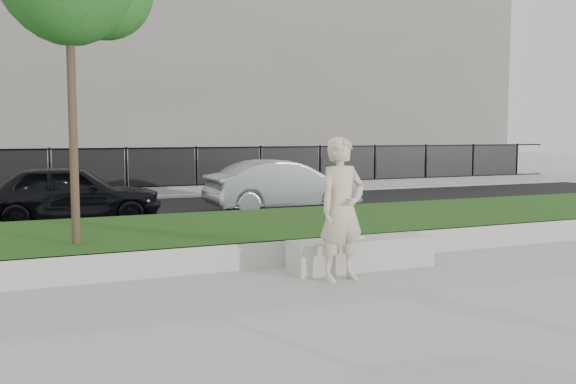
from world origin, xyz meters
name	(u,v)px	position (x,y,z in m)	size (l,w,h in m)	color
ground	(315,280)	(0.00, 0.00, 0.00)	(90.00, 90.00, 0.00)	gray
grass_bank	(243,235)	(0.00, 3.00, 0.20)	(34.00, 4.00, 0.40)	black
grass_kerb	(285,253)	(0.00, 1.04, 0.20)	(34.00, 0.08, 0.40)	#AAA79F
street	(173,211)	(0.00, 8.50, 0.02)	(34.00, 7.00, 0.04)	black
far_pavement	(141,194)	(0.00, 13.00, 0.06)	(34.00, 3.00, 0.12)	gray
iron_fence	(146,181)	(0.00, 12.00, 0.54)	(32.00, 0.30, 1.50)	slate
building_facade	(107,62)	(0.00, 20.00, 5.00)	(34.00, 10.00, 10.00)	slate
stone_bench	(361,253)	(0.98, 0.40, 0.23)	(2.26, 0.56, 0.46)	#AAA79F
man	(342,209)	(0.34, -0.15, 1.00)	(0.73, 0.48, 1.99)	beige
book	(356,237)	(0.90, 0.45, 0.47)	(0.21, 0.15, 0.02)	white
car_dark	(71,194)	(-2.65, 6.92, 0.71)	(1.57, 3.91, 1.33)	black
car_silver	(283,185)	(2.60, 7.26, 0.70)	(1.39, 3.98, 1.31)	gray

